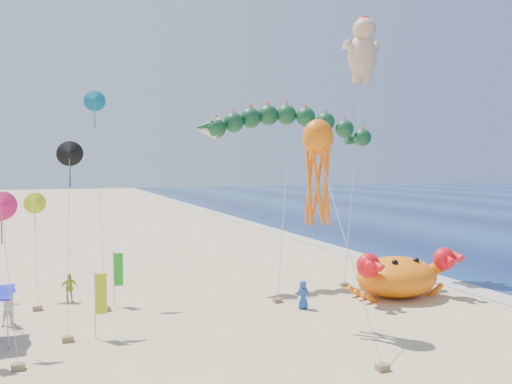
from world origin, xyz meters
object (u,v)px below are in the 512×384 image
dragon_kite (286,129)px  cherub_kite (363,48)px  octopus_kite (318,164)px  crab_inflatable (398,275)px

dragon_kite → cherub_kite: cherub_kite is taller
dragon_kite → octopus_kite: 10.06m
dragon_kite → octopus_kite: dragon_kite is taller
crab_inflatable → dragon_kite: (-4.59, 6.36, 9.22)m
crab_inflatable → octopus_kite: 10.40m
dragon_kite → cherub_kite: bearing=9.5°
crab_inflatable → dragon_kite: bearing=125.9°
cherub_kite → octopus_kite: cherub_kite is taller
cherub_kite → octopus_kite: 16.75m
dragon_kite → cherub_kite: size_ratio=0.64×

